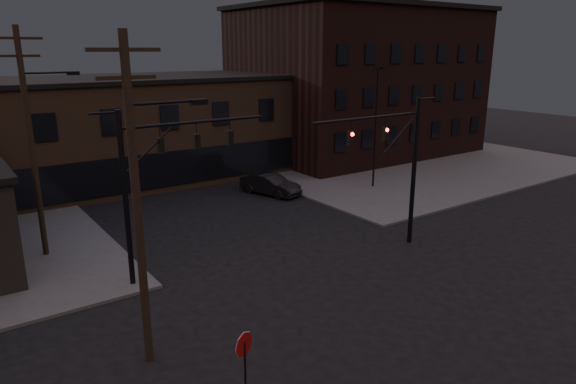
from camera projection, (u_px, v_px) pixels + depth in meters
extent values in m
plane|color=black|center=(385.00, 306.00, 21.55)|extent=(140.00, 140.00, 0.00)
cube|color=#474744|center=(381.00, 156.00, 51.07)|extent=(30.00, 30.00, 0.15)
cube|color=brown|center=(142.00, 129.00, 42.45)|extent=(40.00, 12.00, 8.00)
cube|color=black|center=(356.00, 83.00, 52.34)|extent=(22.00, 16.00, 14.00)
cylinder|color=black|center=(414.00, 172.00, 27.63)|extent=(0.24, 0.24, 8.00)
cylinder|color=black|center=(369.00, 118.00, 24.81)|extent=(7.00, 0.14, 0.14)
cube|color=#FF140C|center=(385.00, 134.00, 25.71)|extent=(0.28, 0.22, 0.70)
cube|color=#FF140C|center=(351.00, 139.00, 24.41)|extent=(0.28, 0.22, 0.70)
cylinder|color=black|center=(126.00, 202.00, 22.29)|extent=(0.24, 0.24, 8.00)
cylinder|color=black|center=(196.00, 122.00, 23.38)|extent=(7.00, 0.14, 0.14)
cube|color=black|center=(161.00, 146.00, 22.65)|extent=(0.28, 0.22, 0.70)
cube|color=black|center=(197.00, 142.00, 23.62)|extent=(0.28, 0.22, 0.70)
cube|color=black|center=(230.00, 138.00, 24.60)|extent=(0.28, 0.22, 0.70)
cylinder|color=black|center=(245.00, 374.00, 15.22)|extent=(0.06, 0.06, 2.20)
cylinder|color=maroon|center=(244.00, 344.00, 14.97)|extent=(0.72, 0.33, 0.76)
cylinder|color=black|center=(137.00, 209.00, 16.34)|extent=(0.28, 0.28, 11.00)
cube|color=black|center=(124.00, 50.00, 15.02)|extent=(2.20, 0.12, 0.12)
cube|color=black|center=(126.00, 78.00, 15.23)|extent=(1.80, 0.12, 0.12)
cube|color=black|center=(198.00, 102.00, 16.74)|extent=(0.60, 0.25, 0.18)
cylinder|color=black|center=(32.00, 148.00, 25.13)|extent=(0.28, 0.28, 11.50)
cube|color=black|center=(17.00, 38.00, 23.74)|extent=(2.20, 0.12, 0.12)
cube|color=black|center=(19.00, 56.00, 23.96)|extent=(1.80, 0.12, 0.12)
cube|color=black|center=(73.00, 73.00, 25.47)|extent=(0.60, 0.25, 0.18)
cylinder|color=black|center=(375.00, 130.00, 38.58)|extent=(0.14, 0.14, 9.00)
cube|color=black|center=(373.00, 68.00, 37.07)|extent=(0.50, 0.28, 0.18)
cube|color=black|center=(383.00, 68.00, 37.63)|extent=(0.50, 0.28, 0.18)
cylinder|color=black|center=(384.00, 117.00, 45.85)|extent=(0.14, 0.14, 9.00)
cube|color=black|center=(382.00, 65.00, 44.34)|extent=(0.50, 0.28, 0.18)
cube|color=black|center=(390.00, 65.00, 44.90)|extent=(0.50, 0.28, 0.18)
imported|color=black|center=(351.00, 154.00, 47.84)|extent=(4.66, 1.99, 1.57)
imported|color=#B3B3B5|center=(376.00, 150.00, 50.92)|extent=(4.31, 2.71, 1.16)
imported|color=black|center=(270.00, 184.00, 37.81)|extent=(3.00, 4.97, 1.55)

